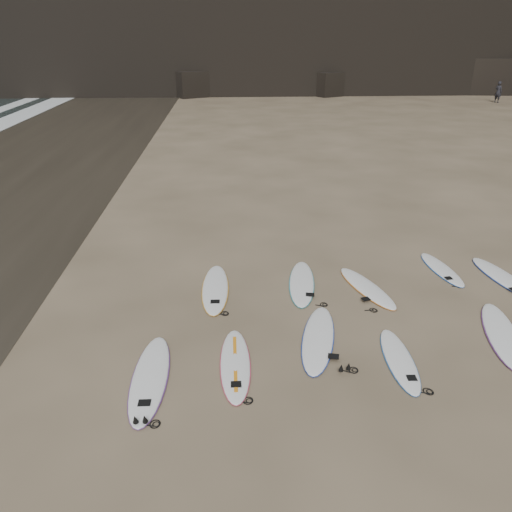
{
  "coord_description": "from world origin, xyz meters",
  "views": [
    {
      "loc": [
        -2.34,
        -8.75,
        6.17
      ],
      "look_at": [
        -1.73,
        1.54,
        1.5
      ],
      "focal_mm": 35.0,
      "sensor_mm": 36.0,
      "label": 1
    }
  ],
  "objects": [
    {
      "name": "surfboard_3",
      "position": [
        1.08,
        -0.53,
        0.04
      ],
      "size": [
        0.65,
        2.29,
        0.08
      ],
      "primitive_type": "ellipsoid",
      "rotation": [
        0.0,
        0.0,
        -0.05
      ],
      "color": "white",
      "rests_on": "ground"
    },
    {
      "name": "person_a",
      "position": [
        23.05,
        38.42,
        0.95
      ],
      "size": [
        0.73,
        0.83,
        1.9
      ],
      "primitive_type": "imported",
      "rotation": [
        0.0,
        0.0,
        2.06
      ],
      "color": "black",
      "rests_on": "ground"
    },
    {
      "name": "surfboard_8",
      "position": [
        3.63,
        3.57,
        0.04
      ],
      "size": [
        0.77,
        2.29,
        0.08
      ],
      "primitive_type": "ellipsoid",
      "rotation": [
        0.0,
        0.0,
        0.1
      ],
      "color": "white",
      "rests_on": "ground"
    },
    {
      "name": "surfboard_6",
      "position": [
        -0.43,
        2.96,
        0.05
      ],
      "size": [
        1.01,
        2.72,
        0.1
      ],
      "primitive_type": "ellipsoid",
      "rotation": [
        0.0,
        0.0,
        -0.14
      ],
      "color": "white",
      "rests_on": "ground"
    },
    {
      "name": "surfboard_1",
      "position": [
        -2.27,
        -0.48,
        0.04
      ],
      "size": [
        0.6,
        2.47,
        0.09
      ],
      "primitive_type": "ellipsoid",
      "rotation": [
        0.0,
        0.0,
        -0.0
      ],
      "color": "white",
      "rests_on": "ground"
    },
    {
      "name": "surfboard_5",
      "position": [
        -2.72,
        2.77,
        0.05
      ],
      "size": [
        0.7,
        2.76,
        0.1
      ],
      "primitive_type": "ellipsoid",
      "rotation": [
        0.0,
        0.0,
        -0.01
      ],
      "color": "white",
      "rests_on": "ground"
    },
    {
      "name": "surfboard_7",
      "position": [
        1.24,
        2.59,
        0.04
      ],
      "size": [
        1.31,
        2.55,
        0.09
      ],
      "primitive_type": "ellipsoid",
      "rotation": [
        0.0,
        0.0,
        0.3
      ],
      "color": "white",
      "rests_on": "ground"
    },
    {
      "name": "surfboard_4",
      "position": [
        3.65,
        0.25,
        0.05
      ],
      "size": [
        1.37,
        2.86,
        0.1
      ],
      "primitive_type": "ellipsoid",
      "rotation": [
        0.0,
        0.0,
        -0.27
      ],
      "color": "white",
      "rests_on": "ground"
    },
    {
      "name": "surfboard_2",
      "position": [
        -0.44,
        0.33,
        0.05
      ],
      "size": [
        1.3,
        2.8,
        0.1
      ],
      "primitive_type": "ellipsoid",
      "rotation": [
        0.0,
        0.0,
        -0.25
      ],
      "color": "white",
      "rests_on": "ground"
    },
    {
      "name": "ground",
      "position": [
        0.0,
        0.0,
        0.0
      ],
      "size": [
        240.0,
        240.0,
        0.0
      ],
      "primitive_type": "plane",
      "color": "#897559",
      "rests_on": "ground"
    },
    {
      "name": "surfboard_0",
      "position": [
        -3.93,
        -0.82,
        0.05
      ],
      "size": [
        0.7,
        2.8,
        0.1
      ],
      "primitive_type": "ellipsoid",
      "rotation": [
        0.0,
        0.0,
        -0.01
      ],
      "color": "white",
      "rests_on": "ground"
    },
    {
      "name": "surfboard_9",
      "position": [
        5.09,
        2.94,
        0.05
      ],
      "size": [
        1.0,
        2.71,
        0.1
      ],
      "primitive_type": "ellipsoid",
      "rotation": [
        0.0,
        0.0,
        0.14
      ],
      "color": "white",
      "rests_on": "ground"
    }
  ]
}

